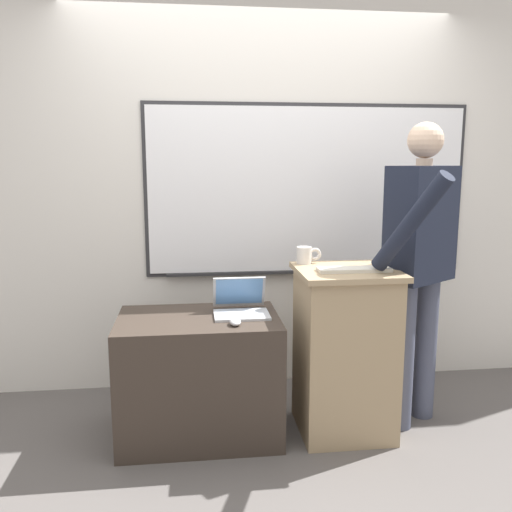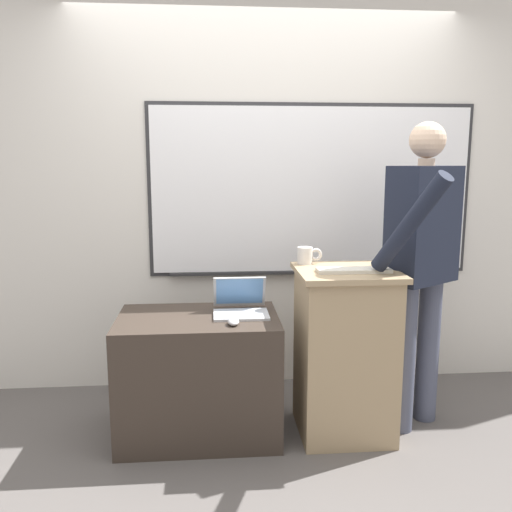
# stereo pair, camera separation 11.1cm
# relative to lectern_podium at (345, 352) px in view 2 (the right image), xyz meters

# --- Properties ---
(ground_plane) EXTENTS (30.00, 30.00, 0.00)m
(ground_plane) POSITION_rel_lectern_podium_xyz_m (-0.38, -0.36, -0.48)
(ground_plane) COLOR #5B5654
(back_wall) EXTENTS (6.40, 0.17, 2.86)m
(back_wall) POSITION_rel_lectern_podium_xyz_m (-0.37, 0.82, 0.95)
(back_wall) COLOR silver
(back_wall) RESTS_ON ground_plane
(lectern_podium) EXTENTS (0.55, 0.53, 0.95)m
(lectern_podium) POSITION_rel_lectern_podium_xyz_m (0.00, 0.00, 0.00)
(lectern_podium) COLOR tan
(lectern_podium) RESTS_ON ground_plane
(side_desk) EXTENTS (0.89, 0.59, 0.69)m
(side_desk) POSITION_rel_lectern_podium_xyz_m (-0.82, 0.05, -0.13)
(side_desk) COLOR #382D26
(side_desk) RESTS_ON ground_plane
(person_presenter) EXTENTS (0.59, 0.73, 1.75)m
(person_presenter) POSITION_rel_lectern_podium_xyz_m (0.44, 0.04, 0.54)
(person_presenter) COLOR #474C60
(person_presenter) RESTS_ON ground_plane
(laptop) EXTENTS (0.31, 0.30, 0.20)m
(laptop) POSITION_rel_lectern_podium_xyz_m (-0.58, 0.12, 0.26)
(laptop) COLOR #B7BABF
(laptop) RESTS_ON side_desk
(wireless_keyboard) EXTENTS (0.39, 0.12, 0.02)m
(wireless_keyboard) POSITION_rel_lectern_podium_xyz_m (0.02, -0.07, 0.48)
(wireless_keyboard) COLOR beige
(wireless_keyboard) RESTS_ON lectern_podium
(computer_mouse_by_laptop) EXTENTS (0.06, 0.10, 0.03)m
(computer_mouse_by_laptop) POSITION_rel_lectern_podium_xyz_m (-0.63, -0.12, 0.23)
(computer_mouse_by_laptop) COLOR #BCBCC1
(computer_mouse_by_laptop) RESTS_ON side_desk
(coffee_mug) EXTENTS (0.14, 0.09, 0.10)m
(coffee_mug) POSITION_rel_lectern_podium_xyz_m (-0.19, 0.19, 0.52)
(coffee_mug) COLOR silver
(coffee_mug) RESTS_ON lectern_podium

